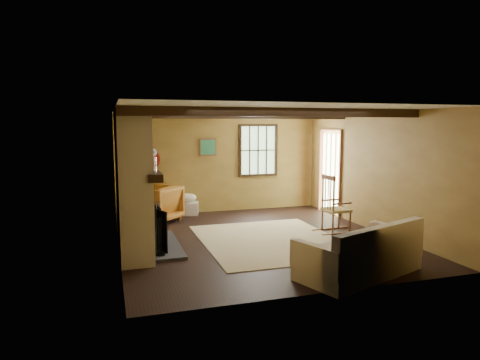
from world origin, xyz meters
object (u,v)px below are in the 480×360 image
object	(u,v)px
sofa	(362,256)
fireplace	(134,186)
laundry_basket	(188,208)
armchair	(157,204)
rocking_chair	(334,208)

from	to	relation	value
sofa	fireplace	bearing A→B (deg)	122.45
laundry_basket	armchair	world-z (taller)	armchair
rocking_chair	laundry_basket	size ratio (longest dim) A/B	2.32
fireplace	laundry_basket	world-z (taller)	fireplace
rocking_chair	armchair	size ratio (longest dim) A/B	1.30
fireplace	rocking_chair	xyz separation A→B (m)	(3.89, 0.03, -0.61)
fireplace	armchair	bearing A→B (deg)	73.51
fireplace	armchair	xyz separation A→B (m)	(0.59, 2.00, -0.70)
laundry_basket	armchair	xyz separation A→B (m)	(-0.78, -0.55, 0.26)
armchair	fireplace	bearing A→B (deg)	29.08
fireplace	laundry_basket	distance (m)	3.05
sofa	armchair	xyz separation A→B (m)	(-2.41, 4.32, 0.13)
fireplace	laundry_basket	size ratio (longest dim) A/B	4.80
rocking_chair	sofa	world-z (taller)	rocking_chair
fireplace	sofa	world-z (taller)	fireplace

